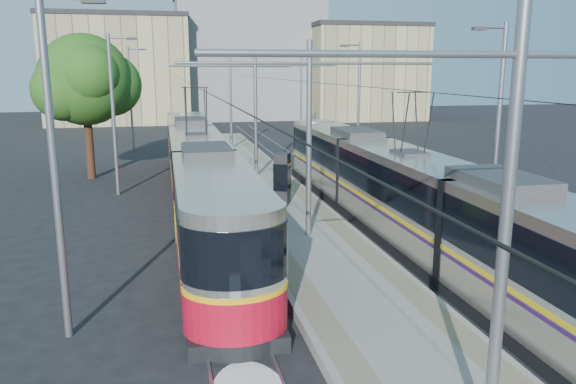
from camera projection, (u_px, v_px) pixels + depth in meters
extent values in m
plane|color=black|center=(392.00, 342.00, 13.21)|extent=(160.00, 160.00, 0.00)
cube|color=gray|center=(266.00, 189.00, 29.40)|extent=(4.00, 50.00, 0.30)
cube|color=gray|center=(238.00, 187.00, 29.06)|extent=(0.70, 50.00, 0.01)
cube|color=gray|center=(292.00, 185.00, 29.67)|extent=(0.70, 50.00, 0.01)
cube|color=gray|center=(182.00, 195.00, 28.53)|extent=(0.07, 70.00, 0.03)
cube|color=gray|center=(210.00, 194.00, 28.83)|extent=(0.07, 70.00, 0.03)
cube|color=gray|center=(319.00, 189.00, 30.03)|extent=(0.07, 70.00, 0.03)
cube|color=gray|center=(344.00, 188.00, 30.33)|extent=(0.07, 70.00, 0.03)
cube|color=black|center=(199.00, 201.00, 26.43)|extent=(2.30, 29.39, 0.40)
cube|color=beige|center=(198.00, 167.00, 26.08)|extent=(2.40, 27.79, 2.90)
cube|color=black|center=(197.00, 156.00, 25.97)|extent=(2.43, 27.79, 1.30)
cube|color=#E79F0C|center=(198.00, 175.00, 26.16)|extent=(2.43, 27.79, 0.12)
cube|color=#B60A22|center=(198.00, 186.00, 26.27)|extent=(2.42, 27.79, 1.10)
cube|color=#2D2D30|center=(197.00, 133.00, 25.73)|extent=(1.68, 3.00, 0.30)
cube|color=black|center=(406.00, 236.00, 20.95)|extent=(2.30, 28.18, 0.40)
cube|color=#B5AEA6|center=(408.00, 193.00, 20.60)|extent=(2.40, 26.58, 2.90)
cube|color=black|center=(408.00, 180.00, 20.49)|extent=(2.43, 26.58, 1.30)
cube|color=gold|center=(407.00, 204.00, 20.69)|extent=(2.43, 26.58, 0.12)
cube|color=#2E1344|center=(407.00, 207.00, 20.72)|extent=(2.43, 26.58, 0.10)
cube|color=#2D2D30|center=(410.00, 150.00, 20.26)|extent=(1.68, 3.00, 0.30)
cylinder|color=gray|center=(505.00, 236.00, 8.58)|extent=(0.20, 0.20, 7.00)
cylinder|color=gray|center=(520.00, 55.00, 8.00)|extent=(9.20, 0.10, 0.10)
cylinder|color=gray|center=(309.00, 141.00, 20.03)|extent=(0.20, 0.20, 7.00)
cylinder|color=gray|center=(310.00, 63.00, 19.45)|extent=(9.20, 0.10, 0.10)
cylinder|color=gray|center=(256.00, 115.00, 31.48)|extent=(0.20, 0.20, 7.00)
cylinder|color=gray|center=(255.00, 65.00, 30.90)|extent=(9.20, 0.10, 0.10)
cylinder|color=gray|center=(231.00, 102.00, 42.93)|extent=(0.20, 0.20, 7.00)
cylinder|color=gray|center=(230.00, 66.00, 42.35)|extent=(9.20, 0.10, 0.10)
cylinder|color=black|center=(192.00, 85.00, 27.49)|extent=(0.02, 70.00, 0.02)
cylinder|color=black|center=(333.00, 84.00, 29.00)|extent=(0.02, 70.00, 0.02)
cylinder|color=gray|center=(55.00, 173.00, 12.69)|extent=(0.18, 0.18, 8.00)
cube|color=#2D2D30|center=(93.00, 1.00, 12.12)|extent=(0.50, 0.22, 0.12)
cylinder|color=gray|center=(113.00, 116.00, 27.96)|extent=(0.18, 0.18, 8.00)
cube|color=#2D2D30|center=(132.00, 39.00, 27.39)|extent=(0.50, 0.22, 0.12)
cylinder|color=gray|center=(131.00, 100.00, 43.22)|extent=(0.18, 0.18, 8.00)
cube|color=#2D2D30|center=(143.00, 50.00, 42.65)|extent=(0.50, 0.22, 0.12)
cylinder|color=gray|center=(498.00, 130.00, 21.56)|extent=(0.18, 0.18, 8.00)
cube|color=#2D2D30|center=(479.00, 29.00, 20.52)|extent=(0.50, 0.22, 0.12)
cylinder|color=gray|center=(359.00, 105.00, 36.82)|extent=(0.18, 0.18, 8.00)
cube|color=#2D2D30|center=(344.00, 46.00, 35.79)|extent=(0.50, 0.22, 0.12)
cylinder|color=gray|center=(301.00, 94.00, 52.09)|extent=(0.18, 0.18, 8.00)
cube|color=#2D2D30|center=(290.00, 53.00, 51.05)|extent=(0.50, 0.22, 0.12)
cube|color=black|center=(282.00, 179.00, 25.21)|extent=(0.93, 1.16, 2.33)
cube|color=black|center=(282.00, 176.00, 25.18)|extent=(0.99, 1.22, 1.21)
cylinder|color=#382314|center=(90.00, 149.00, 32.67)|extent=(0.47, 0.47, 3.45)
sphere|color=#234A15|center=(84.00, 80.00, 31.81)|extent=(5.17, 5.17, 5.17)
sphere|color=#234A15|center=(110.00, 85.00, 32.98)|extent=(3.66, 3.66, 3.66)
cube|color=tan|center=(120.00, 72.00, 67.08)|extent=(16.00, 12.00, 12.01)
cube|color=#262328|center=(116.00, 17.00, 65.73)|extent=(16.32, 12.24, 0.50)
cube|color=gray|center=(247.00, 59.00, 73.89)|extent=(18.00, 14.00, 15.32)
cube|color=tan|center=(363.00, 74.00, 71.52)|extent=(14.00, 10.00, 11.31)
cube|color=#262328|center=(364.00, 26.00, 70.26)|extent=(14.28, 10.20, 0.50)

